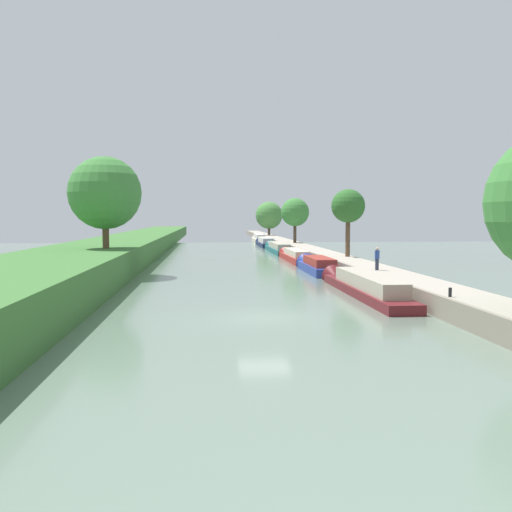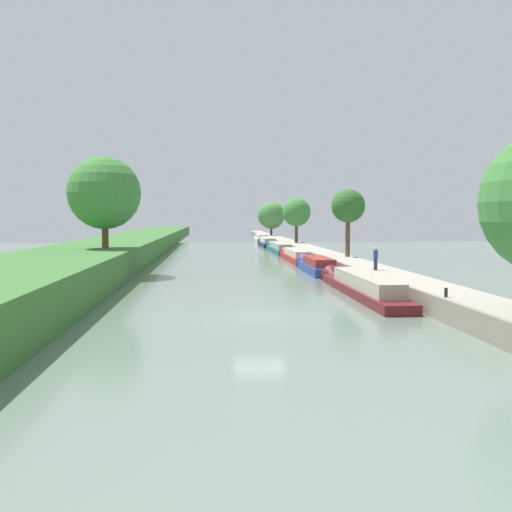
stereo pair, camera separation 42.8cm
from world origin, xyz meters
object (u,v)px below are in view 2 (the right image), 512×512
object	(u,v)px
narrowboat_blue	(316,266)
narrowboat_red	(295,256)
person_walking	(376,258)
mooring_bollard_far	(266,235)
narrowboat_maroon	(360,285)
mooring_bollard_near	(446,293)
narrowboat_teal	(279,248)
narrowboat_navy	(267,243)
narrowboat_cream	(261,239)

from	to	relation	value
narrowboat_blue	narrowboat_red	size ratio (longest dim) A/B	0.75
person_walking	mooring_bollard_far	bearing A→B (deg)	90.47
narrowboat_maroon	mooring_bollard_near	bearing A→B (deg)	-78.17
narrowboat_blue	person_walking	distance (m)	10.11
narrowboat_teal	mooring_bollard_far	world-z (taller)	mooring_bollard_far
narrowboat_red	narrowboat_navy	distance (m)	31.33
narrowboat_navy	mooring_bollard_far	bearing A→B (deg)	84.58
person_walking	mooring_bollard_near	distance (m)	13.45
narrowboat_maroon	mooring_bollard_near	size ratio (longest dim) A/B	35.68
narrowboat_red	person_walking	world-z (taller)	person_walking
narrowboat_maroon	narrowboat_red	xyz separation A→B (m)	(-0.06, 27.15, -0.02)
narrowboat_blue	narrowboat_cream	bearing A→B (deg)	89.76
narrowboat_navy	person_walking	bearing A→B (deg)	-87.31
narrowboat_red	narrowboat_cream	distance (m)	45.17
narrowboat_maroon	mooring_bollard_far	size ratio (longest dim) A/B	35.68
narrowboat_navy	mooring_bollard_far	world-z (taller)	same
narrowboat_teal	mooring_bollard_near	xyz separation A→B (m)	(1.83, -50.88, 0.71)
narrowboat_maroon	narrowboat_blue	xyz separation A→B (m)	(-0.09, 14.40, -0.01)
narrowboat_blue	narrowboat_teal	distance (m)	27.77
narrowboat_teal	mooring_bollard_far	distance (m)	36.57
narrowboat_teal	person_walking	distance (m)	37.57
narrowboat_blue	mooring_bollard_near	world-z (taller)	mooring_bollard_near
narrowboat_red	narrowboat_navy	xyz separation A→B (m)	(-0.03, 31.33, 0.06)
narrowboat_navy	person_walking	xyz separation A→B (m)	(2.52, -53.78, 1.33)
narrowboat_blue	narrowboat_cream	world-z (taller)	narrowboat_cream
person_walking	narrowboat_blue	bearing A→B (deg)	104.59
narrowboat_red	narrowboat_navy	bearing A→B (deg)	90.06
narrowboat_maroon	narrowboat_red	distance (m)	27.15
narrowboat_maroon	person_walking	distance (m)	5.46
narrowboat_red	mooring_bollard_far	world-z (taller)	mooring_bollard_far
narrowboat_red	narrowboat_cream	bearing A→B (deg)	89.74
narrowboat_blue	mooring_bollard_far	distance (m)	64.32
narrowboat_cream	mooring_bollard_near	distance (m)	81.05
mooring_bollard_near	narrowboat_teal	bearing A→B (deg)	92.06
narrowboat_maroon	person_walking	size ratio (longest dim) A/B	9.67
narrowboat_red	person_walking	distance (m)	22.63
narrowboat_red	narrowboat_teal	xyz separation A→B (m)	(0.05, 15.01, 0.03)
narrowboat_maroon	narrowboat_teal	world-z (taller)	same
person_walking	mooring_bollard_far	xyz separation A→B (m)	(-0.61, 73.98, -0.65)
narrowboat_cream	mooring_bollard_far	bearing A→B (deg)	75.26
narrowboat_red	person_walking	xyz separation A→B (m)	(2.49, -22.45, 1.39)
narrowboat_red	narrowboat_navy	world-z (taller)	narrowboat_navy
narrowboat_blue	narrowboat_cream	size ratio (longest dim) A/B	0.77
narrowboat_teal	mooring_bollard_near	bearing A→B (deg)	-87.94
person_walking	mooring_bollard_far	distance (m)	73.99
narrowboat_red	narrowboat_teal	bearing A→B (deg)	89.81
narrowboat_maroon	mooring_bollard_near	xyz separation A→B (m)	(1.83, -8.72, 0.71)
narrowboat_teal	person_walking	xyz separation A→B (m)	(2.44, -37.46, 1.36)
narrowboat_navy	mooring_bollard_near	xyz separation A→B (m)	(1.92, -67.20, 0.68)
narrowboat_navy	narrowboat_cream	size ratio (longest dim) A/B	1.01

